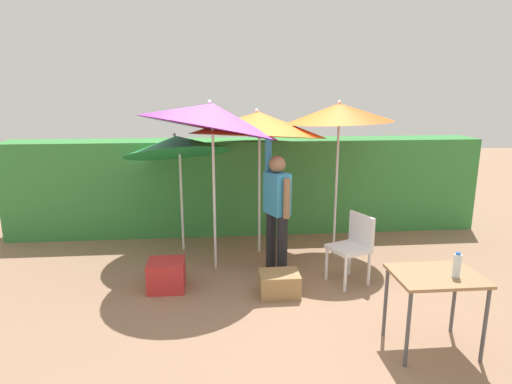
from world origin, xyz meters
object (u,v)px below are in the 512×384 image
bottle_water (457,265)px  cooler_box (167,275)px  umbrella_navy (177,145)px  umbrella_yellow (339,113)px  umbrella_orange (258,124)px  person_vendor (277,205)px  crate_cardboard (279,284)px  folding_table (436,284)px  chair_plastic (353,244)px  umbrella_rainbow (211,116)px

bottle_water → cooler_box: bearing=150.6°
umbrella_navy → umbrella_yellow: bearing=-6.2°
umbrella_orange → bottle_water: (1.55, -2.79, -1.07)m
person_vendor → crate_cardboard: person_vendor is taller
person_vendor → umbrella_orange: bearing=103.1°
cooler_box → folding_table: (2.67, -1.51, 0.48)m
umbrella_yellow → umbrella_navy: umbrella_yellow is taller
person_vendor → folding_table: (1.23, -1.94, -0.26)m
chair_plastic → cooler_box: chair_plastic is taller
umbrella_navy → crate_cardboard: bearing=-51.7°
umbrella_orange → cooler_box: 2.48m
umbrella_yellow → crate_cardboard: (-1.05, -1.40, -1.96)m
umbrella_rainbow → chair_plastic: 2.47m
umbrella_orange → umbrella_navy: bearing=171.9°
chair_plastic → crate_cardboard: size_ratio=1.86×
umbrella_navy → folding_table: umbrella_navy is taller
umbrella_rainbow → umbrella_navy: (-0.52, 0.71, -0.46)m
umbrella_rainbow → umbrella_yellow: (1.84, 0.45, 0.01)m
chair_plastic → folding_table: chair_plastic is taller
person_vendor → chair_plastic: person_vendor is taller
umbrella_rainbow → chair_plastic: umbrella_rainbow is taller
crate_cardboard → folding_table: folding_table is taller
umbrella_orange → umbrella_yellow: bearing=-4.2°
folding_table → bottle_water: bottle_water is taller
chair_plastic → crate_cardboard: bearing=-163.4°
umbrella_orange → umbrella_navy: umbrella_orange is taller
umbrella_orange → crate_cardboard: size_ratio=4.76×
cooler_box → bottle_water: bearing=-29.4°
umbrella_orange → folding_table: bearing=-62.5°
umbrella_yellow → person_vendor: bearing=-145.4°
person_vendor → crate_cardboard: 1.07m
umbrella_rainbow → umbrella_navy: 0.99m
umbrella_yellow → bottle_water: size_ratio=9.54×
folding_table → bottle_water: (0.14, -0.08, 0.21)m
folding_table → umbrella_yellow: bearing=95.3°
umbrella_rainbow → crate_cardboard: 2.31m
folding_table → bottle_water: size_ratio=3.33×
umbrella_navy → cooler_box: umbrella_navy is taller
crate_cardboard → umbrella_yellow: bearing=53.1°
umbrella_yellow → bottle_water: 2.99m
umbrella_orange → folding_table: (1.41, -2.71, -1.28)m
chair_plastic → bottle_water: size_ratio=3.71×
folding_table → umbrella_rainbow: bearing=133.8°
umbrella_navy → cooler_box: 2.00m
umbrella_yellow → chair_plastic: (-0.06, -1.10, -1.59)m
umbrella_rainbow → chair_plastic: bearing=-20.2°
chair_plastic → bottle_water: (0.45, -1.60, 0.37)m
umbrella_orange → folding_table: umbrella_orange is taller
umbrella_navy → chair_plastic: (2.29, -1.36, -1.13)m
crate_cardboard → chair_plastic: bearing=16.6°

